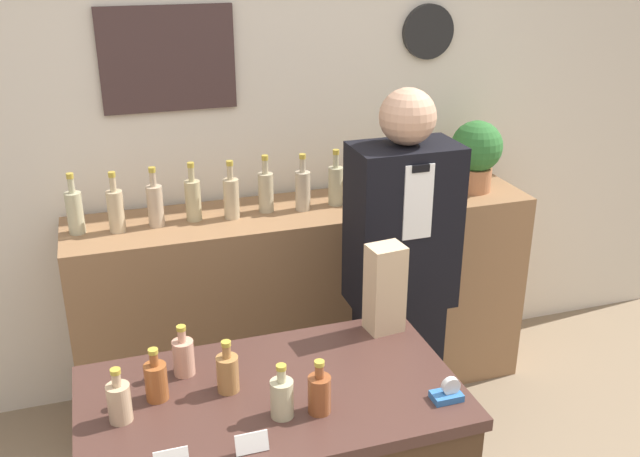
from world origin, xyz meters
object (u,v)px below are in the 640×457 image
paper_bag (385,288)px  tape_dispenser (448,393)px  potted_plant (476,152)px  shopkeeper (399,289)px

paper_bag → tape_dispenser: size_ratio=3.53×
potted_plant → tape_dispenser: size_ratio=3.91×
shopkeeper → tape_dispenser: bearing=-104.6°
potted_plant → tape_dispenser: bearing=-121.6°
shopkeeper → potted_plant: 0.93m
shopkeeper → tape_dispenser: 0.87m
shopkeeper → potted_plant: size_ratio=4.72×
potted_plant → paper_bag: potted_plant is taller
tape_dispenser → shopkeeper: bearing=75.4°
shopkeeper → paper_bag: shopkeeper is taller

